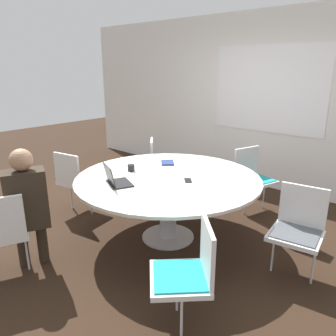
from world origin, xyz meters
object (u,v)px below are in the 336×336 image
(laptop, at_px, (115,180))
(chair_3, at_px, (252,174))
(chair_5, at_px, (75,178))
(chair_1, at_px, (189,269))
(chair_0, at_px, (1,229))
(handbag, at_px, (299,234))
(coffee_cup, at_px, (131,168))
(cell_phone, at_px, (188,180))
(chair_4, at_px, (160,162))
(person_0, at_px, (27,201))
(spiral_notebook, at_px, (167,163))
(chair_2, at_px, (298,226))

(laptop, bearing_deg, chair_3, -83.32)
(chair_3, distance_m, chair_5, 2.34)
(chair_1, height_order, chair_3, same)
(chair_0, distance_m, handbag, 2.99)
(chair_5, height_order, coffee_cup, chair_5)
(chair_0, relative_size, chair_3, 1.00)
(chair_5, relative_size, handbag, 2.36)
(laptop, height_order, cell_phone, laptop)
(handbag, bearing_deg, laptop, -136.98)
(chair_0, xyz_separation_m, chair_4, (-0.38, 2.51, 0.00))
(chair_1, height_order, handbag, chair_1)
(handbag, bearing_deg, person_0, -130.38)
(chair_4, xyz_separation_m, spiral_notebook, (0.64, -0.57, 0.24))
(chair_2, height_order, spiral_notebook, chair_2)
(chair_0, distance_m, chair_1, 1.74)
(chair_4, relative_size, laptop, 2.32)
(chair_5, bearing_deg, cell_phone, 2.37)
(laptop, xyz_separation_m, cell_phone, (0.48, 0.58, -0.05))
(person_0, bearing_deg, chair_4, 33.77)
(cell_phone, bearing_deg, chair_3, 85.81)
(chair_2, distance_m, chair_5, 2.74)
(chair_2, distance_m, coffee_cup, 1.86)
(spiral_notebook, distance_m, cell_phone, 0.68)
(chair_1, relative_size, coffee_cup, 10.62)
(laptop, bearing_deg, spiral_notebook, -59.67)
(chair_0, xyz_separation_m, person_0, (0.02, 0.25, 0.20))
(person_0, height_order, cell_phone, person_0)
(chair_3, bearing_deg, handbag, 75.45)
(person_0, distance_m, coffee_cup, 1.19)
(chair_4, height_order, laptop, laptop)
(chair_3, xyz_separation_m, person_0, (-0.93, -2.63, 0.20))
(chair_2, distance_m, chair_3, 1.47)
(laptop, bearing_deg, chair_0, 93.59)
(chair_5, bearing_deg, chair_4, 64.40)
(chair_0, bearing_deg, spiral_notebook, 15.93)
(chair_4, relative_size, chair_5, 1.00)
(chair_0, bearing_deg, laptop, 3.59)
(spiral_notebook, distance_m, coffee_cup, 0.52)
(handbag, bearing_deg, chair_2, -74.60)
(coffee_cup, height_order, handbag, coffee_cup)
(person_0, height_order, spiral_notebook, person_0)
(chair_5, xyz_separation_m, cell_phone, (1.58, 0.35, 0.24))
(chair_2, relative_size, chair_5, 1.00)
(chair_2, xyz_separation_m, coffee_cup, (-1.80, -0.38, 0.27))
(spiral_notebook, relative_size, handbag, 0.71)
(handbag, bearing_deg, cell_phone, -141.59)
(laptop, height_order, spiral_notebook, laptop)
(chair_3, distance_m, chair_4, 1.38)
(cell_phone, bearing_deg, person_0, -121.77)
(chair_0, distance_m, chair_5, 1.44)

